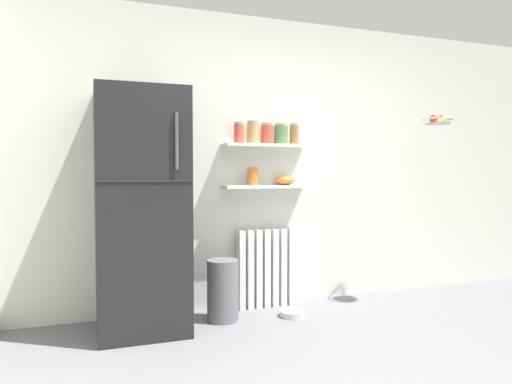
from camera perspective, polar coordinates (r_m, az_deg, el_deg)
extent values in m
plane|color=slate|center=(3.13, 11.90, -20.43)|extent=(7.04, 7.04, 0.00)
cube|color=silver|center=(4.28, 1.06, 3.65)|extent=(7.04, 0.10, 2.60)
cube|color=black|center=(3.64, -13.96, -2.30)|extent=(0.66, 0.68, 1.83)
cube|color=#262628|center=(3.28, -13.40, 1.35)|extent=(0.65, 0.01, 0.01)
cylinder|color=#4C4C51|center=(3.31, -9.74, 6.24)|extent=(0.02, 0.02, 0.40)
cube|color=white|center=(4.15, -1.89, -9.52)|extent=(0.06, 0.12, 0.70)
cube|color=white|center=(4.18, -0.84, -9.45)|extent=(0.06, 0.12, 0.70)
cube|color=white|center=(4.20, 0.19, -9.37)|extent=(0.06, 0.12, 0.70)
cube|color=white|center=(4.23, 1.21, -9.30)|extent=(0.06, 0.12, 0.70)
cube|color=white|center=(4.26, 2.21, -9.22)|extent=(0.06, 0.12, 0.70)
cube|color=white|center=(4.29, 3.20, -9.14)|extent=(0.06, 0.12, 0.70)
cube|color=white|center=(4.32, 4.18, -9.06)|extent=(0.06, 0.12, 0.70)
cube|color=white|center=(4.11, 1.37, 0.67)|extent=(0.80, 0.22, 0.02)
cube|color=white|center=(4.12, 1.37, 5.74)|extent=(0.80, 0.22, 0.02)
cylinder|color=#C64C38|center=(4.04, -2.14, 7.15)|extent=(0.08, 0.08, 0.16)
cylinder|color=gray|center=(4.05, -2.14, 8.45)|extent=(0.08, 0.08, 0.02)
cylinder|color=tan|center=(4.08, -0.36, 7.21)|extent=(0.11, 0.11, 0.18)
cylinder|color=gray|center=(4.09, -0.36, 8.59)|extent=(0.10, 0.10, 0.02)
cylinder|color=#C64C38|center=(4.12, 1.37, 7.05)|extent=(0.11, 0.11, 0.16)
cylinder|color=gray|center=(4.13, 1.38, 8.31)|extent=(0.10, 0.10, 0.02)
cylinder|color=#5B7F4C|center=(4.17, 3.07, 7.00)|extent=(0.12, 0.12, 0.16)
cylinder|color=gray|center=(4.18, 3.08, 8.25)|extent=(0.11, 0.11, 0.02)
cylinder|color=olive|center=(4.23, 4.73, 6.97)|extent=(0.08, 0.08, 0.17)
cylinder|color=gray|center=(4.24, 4.73, 8.25)|extent=(0.08, 0.08, 0.02)
cylinder|color=#CC7033|center=(4.07, -0.38, 1.95)|extent=(0.10, 0.10, 0.16)
ellipsoid|color=orange|center=(4.18, 3.61, 1.44)|extent=(0.18, 0.18, 0.08)
cylinder|color=slate|center=(3.87, -4.11, -11.96)|extent=(0.26, 0.26, 0.50)
cylinder|color=#B7B7BC|center=(4.03, 4.48, -14.68)|extent=(0.21, 0.21, 0.05)
torus|color=#B2B2B7|center=(4.52, 21.43, 8.33)|extent=(0.27, 0.27, 0.01)
cylinder|color=#A8A8AD|center=(4.51, 21.43, 7.82)|extent=(0.22, 0.22, 0.01)
sphere|color=red|center=(4.57, 21.90, 8.31)|extent=(0.08, 0.08, 0.08)
sphere|color=red|center=(4.48, 21.02, 8.42)|extent=(0.07, 0.07, 0.07)
ellipsoid|color=yellow|center=(4.52, 21.97, 8.26)|extent=(0.18, 0.06, 0.09)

